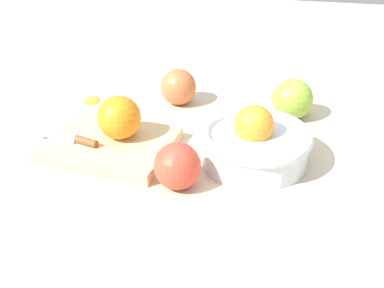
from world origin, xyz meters
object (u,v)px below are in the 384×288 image
Objects in this scene: orange_on_board at (119,118)px; apple_back_left at (177,166)px; cutting_board at (110,145)px; apple_front_left at (293,99)px; apple_front_center at (178,87)px; knife at (72,138)px; bowl at (254,142)px.

apple_back_left is (-0.13, 0.10, -0.02)m from orange_on_board.
cutting_board is 0.17m from apple_back_left.
apple_back_left is 0.92× the size of apple_front_left.
orange_on_board is 0.22m from apple_front_center.
apple_front_center reaches higher than knife.
orange_on_board is 0.36m from apple_front_left.
knife reaches higher than cutting_board.
apple_back_left is at bearing 59.88° from apple_front_left.
bowl is 1.28× the size of knife.
knife is (0.08, 0.03, -0.04)m from orange_on_board.
orange_on_board is 0.95× the size of apple_front_left.
orange_on_board reaches higher than apple_front_left.
orange_on_board is at bearing -158.14° from knife.
bowl is at bearing -137.68° from apple_back_left.
orange_on_board is at bearing 0.57° from bowl.
apple_front_center is at bearing -48.28° from bowl.
bowl is 0.89× the size of cutting_board.
knife is 0.45m from apple_front_left.
apple_front_left is (-0.17, -0.29, 0.00)m from apple_back_left.
apple_front_left is 1.06× the size of apple_front_center.
apple_front_left is (-0.30, -0.19, -0.02)m from orange_on_board.
cutting_board is at bearing 45.33° from orange_on_board.
apple_back_left is at bearing 162.56° from knife.
bowl is at bearing -176.07° from cutting_board.
orange_on_board is 0.09m from knife.
bowl reaches higher than apple_front_center.
cutting_board is 2.87× the size of apple_back_left.
cutting_board is at bearing 33.42° from apple_front_left.
bowl reaches higher than orange_on_board.
knife is 2.01× the size of apple_back_left.
apple_front_center is (0.25, -0.02, -0.00)m from apple_front_left.
knife is at bearing 14.63° from cutting_board.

